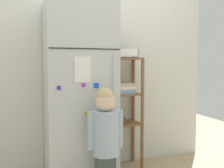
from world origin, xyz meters
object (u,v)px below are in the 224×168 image
object	(u,v)px
refrigerator	(79,92)
fruit_bin	(125,54)
pantry_shelf_unit	(124,102)
child_standing	(105,133)

from	to	relation	value
refrigerator	fruit_bin	distance (m)	0.67
refrigerator	pantry_shelf_unit	bearing A→B (deg)	17.20
child_standing	pantry_shelf_unit	distance (m)	0.75
fruit_bin	refrigerator	bearing A→B (deg)	-163.73
child_standing	fruit_bin	xyz separation A→B (m)	(0.40, 0.60, 0.67)
pantry_shelf_unit	fruit_bin	xyz separation A→B (m)	(-0.00, -0.01, 0.52)
child_standing	pantry_shelf_unit	world-z (taller)	pantry_shelf_unit
child_standing	fruit_bin	world-z (taller)	fruit_bin
refrigerator	pantry_shelf_unit	world-z (taller)	refrigerator
pantry_shelf_unit	fruit_bin	bearing A→B (deg)	-99.47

